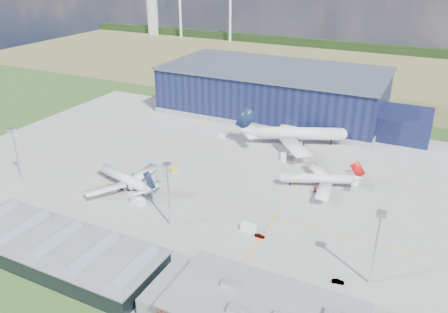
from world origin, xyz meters
TOP-DOWN VIEW (x-y plane):
  - ground at (0.00, 0.00)m, footprint 600.00×600.00m
  - apron at (0.00, 10.00)m, footprint 220.00×160.00m
  - farmland at (0.00, 220.00)m, footprint 600.00×220.00m
  - treeline at (0.00, 300.00)m, footprint 600.00×8.00m
  - horizon_dressing at (-191.30, 294.39)m, footprint 440.20×18.00m
  - hangar at (2.81, 94.80)m, footprint 145.00×62.00m
  - glass_concourse at (-6.45, -60.00)m, footprint 78.00×23.00m
  - light_mast_west at (-60.00, -30.00)m, footprint 2.60×2.60m
  - light_mast_center at (10.00, -30.00)m, footprint 2.60×2.60m
  - light_mast_east at (75.00, -30.00)m, footprint 2.60×2.60m
  - airliner_navy at (-20.58, -15.16)m, footprint 43.76×43.22m
  - airliner_red at (47.07, 18.27)m, footprint 44.22×43.83m
  - airliner_widebody at (26.38, 55.00)m, footprint 70.90×70.28m
  - gse_tug_b at (-10.52, 4.98)m, footprint 3.55×3.67m
  - gse_van_a at (-8.25, -23.37)m, footprint 6.46×4.30m
  - gse_van_b at (26.86, 36.49)m, footprint 3.85×5.49m
  - gse_cart_b at (-9.15, 47.21)m, footprint 3.78×3.09m
  - gse_van_c at (34.98, -21.66)m, footprint 5.07×2.46m
  - airstair at (-14.26, -16.30)m, footprint 3.72×5.35m
  - car_a at (39.58, -23.35)m, footprint 3.53×1.52m
  - car_b at (67.15, -34.01)m, footprint 3.52×1.84m

SIDE VIEW (x-z plane):
  - ground at x=0.00m, z-range 0.00..0.00m
  - farmland at x=0.00m, z-range -0.01..0.01m
  - apron at x=0.00m, z-range -0.01..0.07m
  - car_b at x=67.15m, z-range 0.00..1.10m
  - car_a at x=39.58m, z-range 0.00..1.19m
  - gse_tug_b at x=-10.52m, z-range 0.00..1.33m
  - gse_cart_b at x=-9.15m, z-range 0.00..1.41m
  - gse_van_b at x=26.86m, z-range 0.00..2.30m
  - gse_van_c at x=34.98m, z-range 0.00..2.42m
  - gse_van_a at x=-8.25m, z-range 0.00..2.60m
  - airstair at x=-14.26m, z-range 0.00..3.18m
  - glass_concourse at x=-6.45m, z-range -0.61..7.99m
  - treeline at x=0.00m, z-range 0.00..8.00m
  - airliner_red at x=47.07m, z-range 0.00..11.07m
  - airliner_navy at x=-20.58m, z-range 0.00..11.66m
  - airliner_widebody at x=26.38m, z-range 0.00..17.74m
  - hangar at x=2.81m, z-range -1.43..24.67m
  - light_mast_west at x=-60.00m, z-range 3.93..26.93m
  - light_mast_center at x=10.00m, z-range 3.93..26.93m
  - light_mast_east at x=75.00m, z-range 3.93..26.93m
  - horizon_dressing at x=-191.30m, z-range -0.80..69.20m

